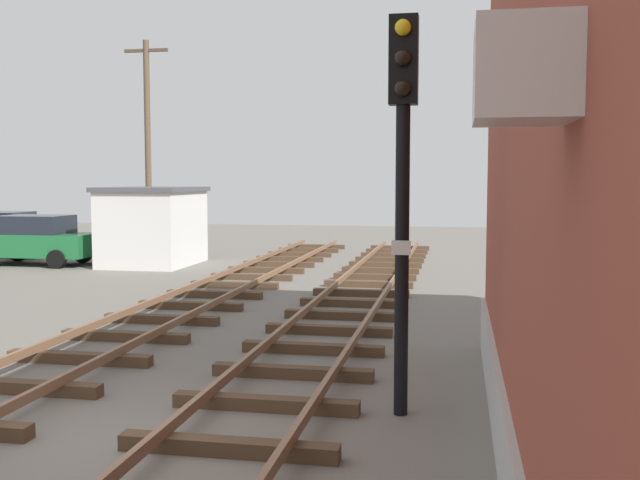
{
  "coord_description": "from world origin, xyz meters",
  "views": [
    {
      "loc": [
        3.94,
        -7.58,
        3.04
      ],
      "look_at": [
        0.93,
        8.41,
        1.69
      ],
      "focal_mm": 41.4,
      "sensor_mm": 36.0,
      "label": 1
    }
  ],
  "objects_px": {
    "control_hut": "(153,226)",
    "signal_mast": "(403,167)",
    "utility_pole_far": "(148,144)",
    "parked_car_green": "(36,240)"
  },
  "relations": [
    {
      "from": "control_hut",
      "to": "parked_car_green",
      "type": "height_order",
      "value": "control_hut"
    },
    {
      "from": "signal_mast",
      "to": "utility_pole_far",
      "type": "xyz_separation_m",
      "value": [
        -11.53,
        18.48,
        1.25
      ]
    },
    {
      "from": "utility_pole_far",
      "to": "control_hut",
      "type": "bearing_deg",
      "value": -64.47
    },
    {
      "from": "control_hut",
      "to": "signal_mast",
      "type": "bearing_deg",
      "value": -56.74
    },
    {
      "from": "control_hut",
      "to": "parked_car_green",
      "type": "xyz_separation_m",
      "value": [
        -4.09,
        -0.76,
        -0.49
      ]
    },
    {
      "from": "signal_mast",
      "to": "utility_pole_far",
      "type": "height_order",
      "value": "utility_pole_far"
    },
    {
      "from": "signal_mast",
      "to": "control_hut",
      "type": "height_order",
      "value": "signal_mast"
    },
    {
      "from": "utility_pole_far",
      "to": "parked_car_green",
      "type": "bearing_deg",
      "value": -121.6
    },
    {
      "from": "signal_mast",
      "to": "parked_car_green",
      "type": "xyz_separation_m",
      "value": [
        -14.04,
        14.41,
        -2.29
      ]
    },
    {
      "from": "control_hut",
      "to": "parked_car_green",
      "type": "distance_m",
      "value": 4.18
    }
  ]
}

